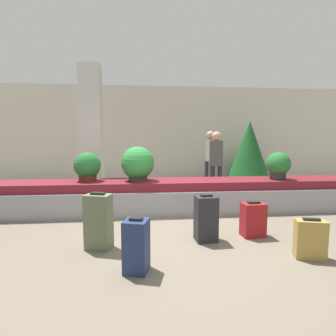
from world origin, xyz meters
TOP-DOWN VIEW (x-y plane):
  - ground_plane at (0.00, 0.00)m, footprint 18.00×18.00m
  - back_wall at (0.00, 5.04)m, footprint 18.00×0.06m
  - carousel at (0.00, 1.45)m, footprint 7.98×0.97m
  - pillar at (-1.73, 2.70)m, footprint 0.48×0.48m
  - suitcase_0 at (-1.10, -0.33)m, footprint 0.38×0.30m
  - suitcase_1 at (1.54, -0.87)m, footprint 0.38×0.25m
  - suitcase_2 at (0.40, -0.18)m, footprint 0.32×0.28m
  - suitcase_3 at (1.15, -0.08)m, footprint 0.35×0.25m
  - suitcase_4 at (-0.58, -0.99)m, footprint 0.31×0.32m
  - potted_plant_0 at (2.29, 1.39)m, footprint 0.49×0.49m
  - potted_plant_1 at (-1.61, 1.52)m, footprint 0.52×0.52m
  - potted_plant_2 at (-0.61, 1.45)m, footprint 0.66×0.66m
  - traveler_0 at (1.47, 3.78)m, footprint 0.31×0.34m
  - traveler_1 at (1.33, 2.63)m, footprint 0.36×0.27m
  - decorated_tree at (2.78, 4.08)m, footprint 1.34×1.34m

SIDE VIEW (x-z plane):
  - ground_plane at x=0.00m, z-range 0.00..0.00m
  - suitcase_1 at x=1.54m, z-range -0.01..0.50m
  - suitcase_3 at x=1.15m, z-range -0.01..0.52m
  - suitcase_4 at x=-0.58m, z-range -0.01..0.60m
  - carousel at x=0.00m, z-range -0.01..0.62m
  - suitcase_2 at x=0.40m, z-range -0.01..0.67m
  - suitcase_0 at x=-1.10m, z-range -0.01..0.76m
  - potted_plant_1 at x=-1.61m, z-range 0.63..1.21m
  - potted_plant_0 at x=2.29m, z-range 0.64..1.20m
  - potted_plant_2 at x=-0.61m, z-range 0.62..1.31m
  - traveler_1 at x=1.33m, z-range 0.16..1.81m
  - traveler_0 at x=1.47m, z-range 0.17..1.87m
  - decorated_tree at x=2.78m, z-range 0.09..2.11m
  - back_wall at x=0.00m, z-range 0.00..3.20m
  - pillar at x=-1.73m, z-range 0.00..3.20m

